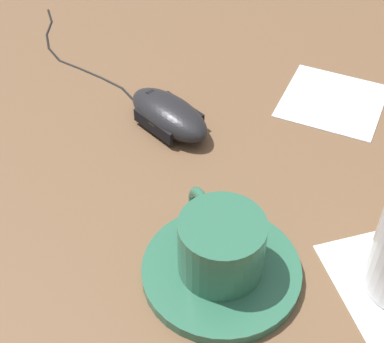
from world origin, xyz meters
TOP-DOWN VIEW (x-y plane):
  - ground_plane at (0.00, 0.00)m, footprint 3.00×3.00m
  - saucer at (-0.11, 0.07)m, footprint 0.15×0.15m
  - coffee_cup at (-0.10, 0.08)m, footprint 0.11×0.08m
  - computer_mouse at (0.12, 0.12)m, footprint 0.13×0.12m
  - mouse_cable at (0.28, 0.25)m, footprint 0.25×0.14m
  - napkin_spare at (0.16, -0.09)m, footprint 0.17×0.17m

SIDE VIEW (x-z plane):
  - ground_plane at x=0.00m, z-range 0.00..0.00m
  - napkin_spare at x=0.16m, z-range 0.00..0.00m
  - mouse_cable at x=0.28m, z-range 0.00..0.00m
  - saucer at x=-0.11m, z-range 0.00..0.01m
  - computer_mouse at x=0.12m, z-range 0.00..0.04m
  - coffee_cup at x=-0.10m, z-range 0.01..0.07m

